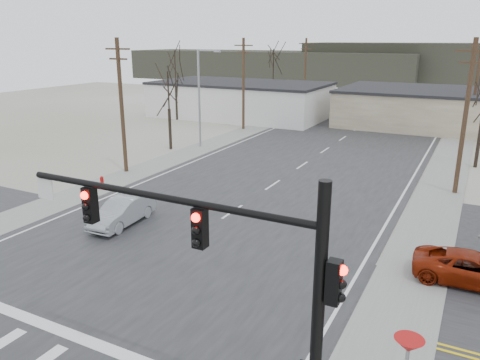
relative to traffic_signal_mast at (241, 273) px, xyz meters
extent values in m
plane|color=beige|center=(-7.89, 6.20, -4.67)|extent=(140.00, 140.00, 0.00)
cube|color=#242527|center=(-7.89, 21.20, -4.65)|extent=(18.00, 110.00, 0.05)
cube|color=#242527|center=(-7.89, 6.20, -4.65)|extent=(90.00, 10.00, 0.04)
cube|color=gray|center=(-18.49, 26.20, -4.64)|extent=(3.00, 90.00, 0.06)
cube|color=gray|center=(2.71, 26.20, -4.64)|extent=(3.00, 90.00, 0.06)
cylinder|color=black|center=(1.91, 0.00, -1.07)|extent=(0.28, 0.28, 7.20)
cylinder|color=black|center=(-2.29, 0.00, 1.53)|extent=(8.40, 0.18, 0.18)
cube|color=black|center=(-1.09, 0.00, 0.93)|extent=(0.32, 0.30, 1.00)
cube|color=black|center=(-4.59, 0.00, 0.93)|extent=(0.32, 0.30, 1.00)
sphere|color=#FF0C05|center=(-1.09, -0.17, 1.25)|extent=(0.22, 0.22, 0.22)
sphere|color=#FF0C05|center=(-4.59, -0.17, 1.25)|extent=(0.22, 0.22, 0.22)
cube|color=black|center=(2.21, 0.00, 0.33)|extent=(0.30, 0.30, 1.00)
cube|color=silver|center=(-6.29, 0.00, 1.13)|extent=(0.60, 0.04, 0.60)
cylinder|color=#A50C0C|center=(-18.09, 14.20, -4.32)|extent=(0.24, 0.24, 0.70)
sphere|color=#A50C0C|center=(-18.09, 14.20, -3.92)|extent=(0.24, 0.24, 0.24)
cone|color=#A50C0C|center=(3.61, 2.70, -2.52)|extent=(0.80, 0.80, 0.40)
cube|color=silver|center=(-23.89, 46.20, -2.57)|extent=(22.00, 12.00, 4.20)
cube|color=black|center=(-23.89, 46.20, -0.32)|extent=(22.30, 12.30, 0.30)
cube|color=beige|center=(2.11, 50.20, -2.67)|extent=(26.00, 14.00, 4.00)
cube|color=black|center=(2.11, 50.20, -0.52)|extent=(26.30, 14.30, 0.30)
cylinder|color=#453220|center=(-19.39, 18.20, 0.33)|extent=(0.30, 0.30, 10.00)
cube|color=#453220|center=(-19.39, 18.20, 4.53)|extent=(2.20, 0.12, 0.12)
cube|color=#453220|center=(-19.39, 18.20, 3.83)|extent=(1.60, 0.12, 0.12)
cylinder|color=#453220|center=(-19.39, 38.20, 0.33)|extent=(0.30, 0.30, 10.00)
cube|color=#453220|center=(-19.39, 38.20, 4.53)|extent=(2.20, 0.12, 0.12)
cube|color=#453220|center=(-19.39, 38.20, 3.83)|extent=(1.60, 0.12, 0.12)
cylinder|color=#453220|center=(-19.39, 58.20, 0.33)|extent=(0.30, 0.30, 10.00)
cube|color=#453220|center=(-19.39, 58.20, 4.53)|extent=(2.20, 0.12, 0.12)
cube|color=#453220|center=(-19.39, 58.20, 3.83)|extent=(1.60, 0.12, 0.12)
cylinder|color=#453220|center=(3.61, 24.20, 0.33)|extent=(0.30, 0.30, 10.00)
cube|color=#453220|center=(3.61, 24.20, 4.53)|extent=(2.20, 0.12, 0.12)
cube|color=#453220|center=(3.61, 24.20, 3.83)|extent=(1.60, 0.12, 0.12)
cylinder|color=#453220|center=(3.61, 46.20, 0.33)|extent=(0.30, 0.30, 10.00)
cylinder|color=gray|center=(-18.89, 28.20, -0.17)|extent=(0.20, 0.20, 9.00)
cylinder|color=gray|center=(-17.89, 28.20, 4.23)|extent=(2.00, 0.12, 0.12)
cube|color=gray|center=(-16.89, 28.20, 4.18)|extent=(0.60, 0.25, 0.18)
cylinder|color=#2B231A|center=(-20.89, 26.20, -2.80)|extent=(0.28, 0.28, 3.75)
cylinder|color=#2B231A|center=(-20.89, 26.20, 0.58)|extent=(0.14, 0.14, 3.75)
cylinder|color=#2B231A|center=(4.61, 32.20, -2.55)|extent=(0.28, 0.28, 4.25)
cylinder|color=#2B231A|center=(-21.89, 52.20, -2.42)|extent=(0.28, 0.28, 4.50)
cylinder|color=#2B231A|center=(-21.89, 52.20, 1.63)|extent=(0.14, 0.14, 4.50)
cylinder|color=#2B231A|center=(-29.89, 40.20, -2.42)|extent=(0.28, 0.28, 4.50)
cylinder|color=#2B231A|center=(-29.89, 40.20, 1.63)|extent=(0.14, 0.14, 4.50)
cube|color=#333026|center=(-42.89, 98.20, -1.17)|extent=(70.00, 18.00, 7.00)
imported|color=gray|center=(-12.39, 9.73, -3.90)|extent=(1.82, 4.53, 1.46)
imported|color=black|center=(-2.09, 50.64, -3.95)|extent=(3.69, 5.07, 1.37)
imported|color=black|center=(-14.13, 57.20, -3.84)|extent=(2.25, 4.76, 1.57)
imported|color=maroon|center=(5.04, 11.40, -3.98)|extent=(4.84, 2.37, 1.32)
camera|label=1|loc=(4.50, -8.71, 5.24)|focal=35.00mm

